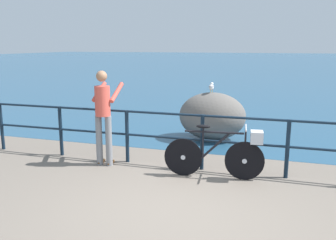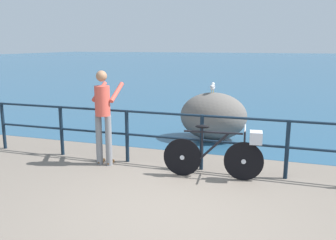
{
  "view_description": "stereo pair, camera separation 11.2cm",
  "coord_description": "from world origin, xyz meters",
  "px_view_note": "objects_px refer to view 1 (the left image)",
  "views": [
    {
      "loc": [
        1.28,
        -4.56,
        2.25
      ],
      "look_at": [
        -0.77,
        2.08,
        0.79
      ],
      "focal_mm": 38.87,
      "sensor_mm": 36.0,
      "label": 1
    },
    {
      "loc": [
        1.39,
        -4.52,
        2.25
      ],
      "look_at": [
        -0.77,
        2.08,
        0.79
      ],
      "focal_mm": 38.87,
      "sensor_mm": 36.0,
      "label": 2
    }
  ],
  "objects_px": {
    "bicycle": "(222,152)",
    "person_at_railing": "(103,113)",
    "seagull": "(211,87)",
    "breakwater_boulder_main": "(212,116)"
  },
  "relations": [
    {
      "from": "person_at_railing",
      "to": "breakwater_boulder_main",
      "type": "relative_size",
      "value": 1.12
    },
    {
      "from": "bicycle",
      "to": "seagull",
      "type": "height_order",
      "value": "seagull"
    },
    {
      "from": "breakwater_boulder_main",
      "to": "seagull",
      "type": "xyz_separation_m",
      "value": [
        -0.03,
        -0.02,
        0.7
      ]
    },
    {
      "from": "person_at_railing",
      "to": "seagull",
      "type": "distance_m",
      "value": 2.92
    },
    {
      "from": "seagull",
      "to": "breakwater_boulder_main",
      "type": "bearing_deg",
      "value": -58.44
    },
    {
      "from": "person_at_railing",
      "to": "seagull",
      "type": "bearing_deg",
      "value": -32.88
    },
    {
      "from": "breakwater_boulder_main",
      "to": "seagull",
      "type": "height_order",
      "value": "seagull"
    },
    {
      "from": "person_at_railing",
      "to": "seagull",
      "type": "relative_size",
      "value": 5.23
    },
    {
      "from": "bicycle",
      "to": "person_at_railing",
      "type": "relative_size",
      "value": 0.95
    },
    {
      "from": "bicycle",
      "to": "person_at_railing",
      "type": "bearing_deg",
      "value": 172.89
    }
  ]
}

